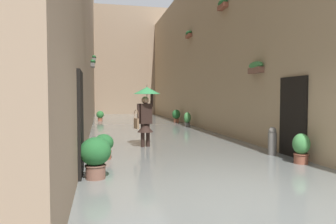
# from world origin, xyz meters

# --- Properties ---
(ground_plane) EXTENTS (60.00, 60.00, 0.00)m
(ground_plane) POSITION_xyz_m (0.00, -11.58, 0.00)
(ground_plane) COLOR gray
(flood_water) EXTENTS (6.13, 29.15, 0.12)m
(flood_water) POSITION_xyz_m (0.00, -11.58, 0.06)
(flood_water) COLOR slate
(flood_water) RESTS_ON ground_plane
(building_facade_left) EXTENTS (2.04, 27.15, 8.10)m
(building_facade_left) POSITION_xyz_m (-3.56, -11.57, 4.05)
(building_facade_left) COLOR tan
(building_facade_left) RESTS_ON ground_plane
(building_facade_right) EXTENTS (2.04, 27.15, 11.14)m
(building_facade_right) POSITION_xyz_m (3.57, -11.57, 5.57)
(building_facade_right) COLOR gray
(building_facade_right) RESTS_ON ground_plane
(building_facade_far) EXTENTS (8.93, 1.80, 9.69)m
(building_facade_far) POSITION_xyz_m (0.00, -24.05, 4.84)
(building_facade_far) COLOR gray
(building_facade_far) RESTS_ON ground_plane
(person_wading) EXTENTS (0.85, 0.85, 2.06)m
(person_wading) POSITION_xyz_m (0.85, -4.97, 1.36)
(person_wading) COLOR black
(person_wading) RESTS_ON ground_plane
(potted_plant_far_left) EXTENTS (0.50, 0.50, 0.89)m
(potted_plant_far_left) POSITION_xyz_m (-2.30, -13.65, 0.52)
(potted_plant_far_left) COLOR #9E563D
(potted_plant_far_left) RESTS_ON ground_plane
(potted_plant_near_left) EXTENTS (0.37, 0.37, 0.86)m
(potted_plant_near_left) POSITION_xyz_m (-2.24, -11.03, 0.47)
(potted_plant_near_left) COLOR #66605B
(potted_plant_near_left) RESTS_ON ground_plane
(potted_plant_near_right) EXTENTS (0.59, 0.59, 0.91)m
(potted_plant_near_right) POSITION_xyz_m (2.35, -1.40, 0.54)
(potted_plant_near_right) COLOR brown
(potted_plant_near_right) RESTS_ON ground_plane
(potted_plant_mid_left) EXTENTS (0.40, 0.40, 0.82)m
(potted_plant_mid_left) POSITION_xyz_m (-2.35, -1.75, 0.45)
(potted_plant_mid_left) COLOR brown
(potted_plant_mid_left) RESTS_ON ground_plane
(potted_plant_far_right) EXTENTS (0.47, 0.47, 0.77)m
(potted_plant_far_right) POSITION_xyz_m (2.22, -15.68, 0.45)
(potted_plant_far_right) COLOR #9E563D
(potted_plant_far_right) RESTS_ON ground_plane
(potted_plant_mid_right) EXTENTS (0.49, 0.49, 0.75)m
(potted_plant_mid_right) POSITION_xyz_m (2.17, -3.28, 0.42)
(potted_plant_mid_right) COLOR #9E563D
(potted_plant_mid_right) RESTS_ON ground_plane
(mooring_bollard) EXTENTS (0.23, 0.23, 0.87)m
(mooring_bollard) POSITION_xyz_m (-2.27, -2.88, 0.43)
(mooring_bollard) COLOR slate
(mooring_bollard) RESTS_ON ground_plane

